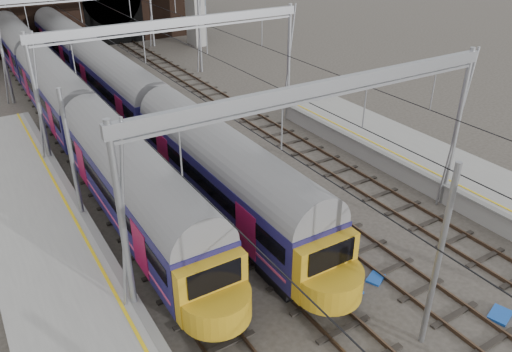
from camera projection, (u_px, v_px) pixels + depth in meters
tracks at (237, 186)px, 27.24m from camera, size 14.40×80.00×0.22m
overhead_line at (180, 42)px, 29.04m from camera, size 16.80×80.00×8.00m
retaining_wall at (77, 6)px, 53.61m from camera, size 28.00×2.75×9.00m
train_main at (89, 61)px, 40.93m from camera, size 2.70×62.34×4.67m
train_second at (57, 93)px, 33.90m from camera, size 2.67×46.31×4.63m
equip_cover_a at (351, 291)px, 19.72m from camera, size 0.96×0.77×0.10m
equip_cover_b at (376, 278)px, 20.38m from camera, size 0.96×0.84×0.09m
equip_cover_c at (500, 315)px, 18.52m from camera, size 1.10×0.92×0.11m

